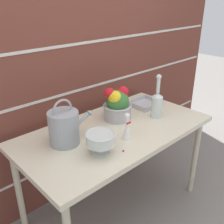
% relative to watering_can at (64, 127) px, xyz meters
% --- Properties ---
extents(ground_plane, '(12.00, 12.00, 0.00)m').
position_rel_watering_can_xyz_m(ground_plane, '(0.37, -0.08, -0.85)').
color(ground_plane, gray).
extents(brick_wall, '(3.60, 0.08, 2.20)m').
position_rel_watering_can_xyz_m(brick_wall, '(0.37, 0.38, 0.25)').
color(brick_wall, brown).
rests_on(brick_wall, ground_plane).
extents(patio_table, '(1.40, 0.74, 0.74)m').
position_rel_watering_can_xyz_m(patio_table, '(0.37, -0.08, -0.18)').
color(patio_table, beige).
rests_on(patio_table, ground_plane).
extents(watering_can, '(0.34, 0.19, 0.30)m').
position_rel_watering_can_xyz_m(watering_can, '(0.00, 0.00, 0.00)').
color(watering_can, '#93999E').
rests_on(watering_can, patio_table).
extents(crystal_pedestal_bowl, '(0.18, 0.18, 0.13)m').
position_rel_watering_can_xyz_m(crystal_pedestal_bowl, '(0.09, -0.24, -0.02)').
color(crystal_pedestal_bowl, silver).
rests_on(crystal_pedestal_bowl, patio_table).
extents(flower_planter, '(0.22, 0.22, 0.26)m').
position_rel_watering_can_xyz_m(flower_planter, '(0.49, 0.03, 0.00)').
color(flower_planter, '#ADADB2').
rests_on(flower_planter, patio_table).
extents(glass_decanter, '(0.09, 0.09, 0.34)m').
position_rel_watering_can_xyz_m(glass_decanter, '(0.74, -0.15, 0.00)').
color(glass_decanter, silver).
rests_on(glass_decanter, patio_table).
extents(figurine_vase, '(0.07, 0.07, 0.19)m').
position_rel_watering_can_xyz_m(figurine_vase, '(0.33, -0.23, -0.04)').
color(figurine_vase, white).
rests_on(figurine_vase, patio_table).
extents(wire_tray, '(0.24, 0.21, 0.04)m').
position_rel_watering_can_xyz_m(wire_tray, '(0.85, 0.05, -0.10)').
color(wire_tray, '#B7B7BC').
rests_on(wire_tray, patio_table).
extents(fallen_petal, '(0.01, 0.01, 0.01)m').
position_rel_watering_can_xyz_m(fallen_petal, '(0.20, -0.33, -0.11)').
color(fallen_petal, red).
rests_on(fallen_petal, patio_table).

